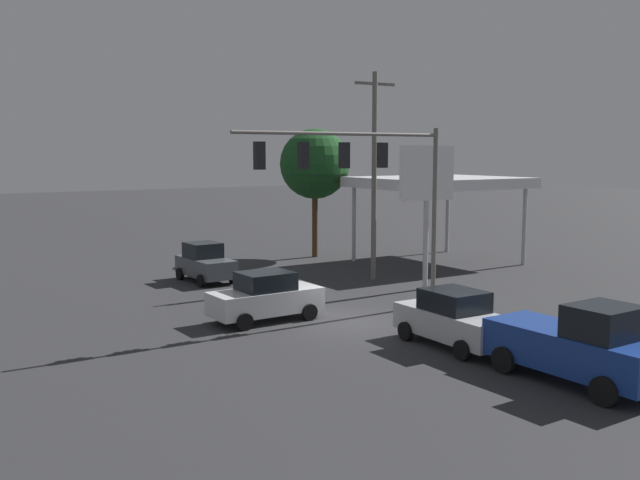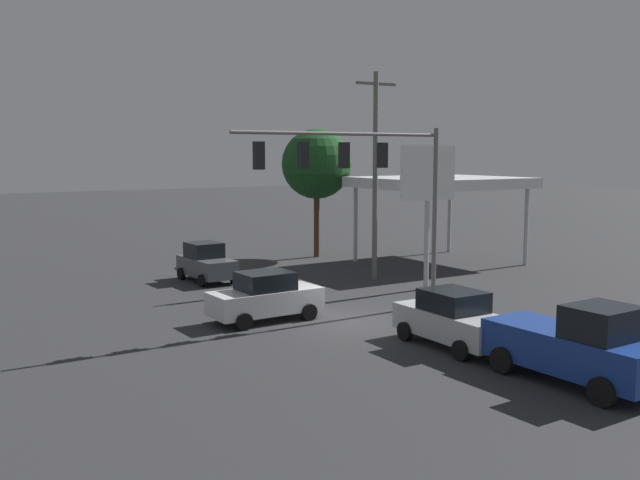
# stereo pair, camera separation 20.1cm
# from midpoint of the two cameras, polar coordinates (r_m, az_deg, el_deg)

# --- Properties ---
(ground_plane) EXTENTS (200.00, 200.00, 0.00)m
(ground_plane) POSITION_cam_midpoint_polar(r_m,az_deg,el_deg) (27.80, 2.41, -6.60)
(ground_plane) COLOR #2D2D30
(traffic_signal_assembly) EXTENTS (9.53, 0.43, 7.55)m
(traffic_signal_assembly) POSITION_cam_midpoint_polar(r_m,az_deg,el_deg) (28.14, 3.62, 5.48)
(traffic_signal_assembly) COLOR slate
(traffic_signal_assembly) RESTS_ON ground
(utility_pole) EXTENTS (2.40, 0.26, 10.55)m
(utility_pole) POSITION_cam_midpoint_polar(r_m,az_deg,el_deg) (36.46, 4.60, 5.47)
(utility_pole) COLOR slate
(utility_pole) RESTS_ON ground
(gas_station_canopy) EXTENTS (8.72, 7.77, 5.09)m
(gas_station_canopy) POSITION_cam_midpoint_polar(r_m,az_deg,el_deg) (42.53, 9.71, 4.48)
(gas_station_canopy) COLOR silver
(gas_station_canopy) RESTS_ON ground
(price_sign) EXTENTS (3.16, 0.27, 6.86)m
(price_sign) POSITION_cam_midpoint_polar(r_m,az_deg,el_deg) (34.18, 8.78, 4.73)
(price_sign) COLOR #B7B7BC
(price_sign) RESTS_ON ground
(hatchback_crossing) EXTENTS (2.10, 3.88, 1.97)m
(hatchback_crossing) POSITION_cam_midpoint_polar(r_m,az_deg,el_deg) (36.75, -8.94, -1.82)
(hatchback_crossing) COLOR #474C51
(hatchback_crossing) RESTS_ON ground
(sedan_far) EXTENTS (2.12, 4.43, 1.93)m
(sedan_far) POSITION_cam_midpoint_polar(r_m,az_deg,el_deg) (24.68, 10.82, -6.21)
(sedan_far) COLOR silver
(sedan_far) RESTS_ON ground
(pickup_parked) EXTENTS (2.37, 5.25, 2.40)m
(pickup_parked) POSITION_cam_midpoint_polar(r_m,az_deg,el_deg) (21.65, 20.18, -7.97)
(pickup_parked) COLOR navy
(pickup_parked) RESTS_ON ground
(sedan_waiting) EXTENTS (4.45, 2.15, 1.93)m
(sedan_waiting) POSITION_cam_midpoint_polar(r_m,az_deg,el_deg) (27.94, -4.18, -4.55)
(sedan_waiting) COLOR silver
(sedan_waiting) RESTS_ON ground
(street_tree) EXTENTS (4.35, 4.35, 8.00)m
(street_tree) POSITION_cam_midpoint_polar(r_m,az_deg,el_deg) (44.41, -0.14, 6.08)
(street_tree) COLOR #4C331E
(street_tree) RESTS_ON ground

